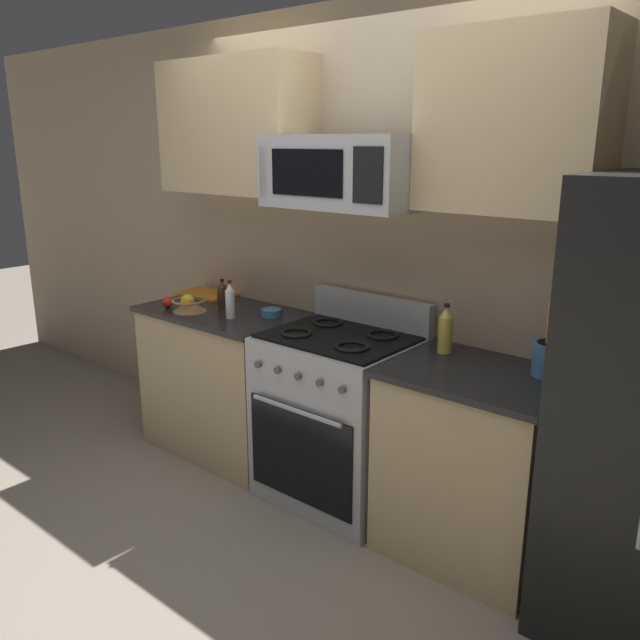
# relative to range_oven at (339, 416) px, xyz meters

# --- Properties ---
(ground_plane) EXTENTS (16.00, 16.00, 0.00)m
(ground_plane) POSITION_rel_range_oven_xyz_m (0.00, -0.66, -0.47)
(ground_plane) COLOR gray
(wall_back) EXTENTS (8.00, 0.10, 2.60)m
(wall_back) POSITION_rel_range_oven_xyz_m (0.00, 0.38, 0.83)
(wall_back) COLOR tan
(wall_back) RESTS_ON ground
(counter_left) EXTENTS (1.02, 0.62, 0.91)m
(counter_left) POSITION_rel_range_oven_xyz_m (-0.90, -0.00, -0.02)
(counter_left) COLOR tan
(counter_left) RESTS_ON ground
(range_oven) EXTENTS (0.76, 0.67, 1.09)m
(range_oven) POSITION_rel_range_oven_xyz_m (0.00, 0.00, 0.00)
(range_oven) COLOR #B2B5BA
(range_oven) RESTS_ON ground
(counter_right) EXTENTS (0.79, 0.62, 0.91)m
(counter_right) POSITION_rel_range_oven_xyz_m (0.79, -0.00, -0.02)
(counter_right) COLOR tan
(counter_right) RESTS_ON ground
(microwave) EXTENTS (0.79, 0.44, 0.35)m
(microwave) POSITION_rel_range_oven_xyz_m (-0.00, 0.03, 1.28)
(microwave) COLOR #B2B5BA
(upper_cabinets_left) EXTENTS (1.01, 0.34, 0.75)m
(upper_cabinets_left) POSITION_rel_range_oven_xyz_m (-0.91, 0.16, 1.50)
(upper_cabinets_left) COLOR tan
(upper_cabinets_right) EXTENTS (0.78, 0.34, 0.75)m
(upper_cabinets_right) POSITION_rel_range_oven_xyz_m (0.79, 0.16, 1.50)
(upper_cabinets_right) COLOR tan
(utensil_crock) EXTENTS (0.16, 0.16, 0.33)m
(utensil_crock) POSITION_rel_range_oven_xyz_m (1.04, 0.16, 0.52)
(utensil_crock) COLOR teal
(utensil_crock) RESTS_ON counter_right
(fruit_basket) EXTENTS (0.21, 0.21, 0.10)m
(fruit_basket) POSITION_rel_range_oven_xyz_m (-1.03, -0.15, 0.48)
(fruit_basket) COLOR #9E7A4C
(fruit_basket) RESTS_ON counter_left
(apple_loose) EXTENTS (0.07, 0.07, 0.07)m
(apple_loose) POSITION_rel_range_oven_xyz_m (-1.20, -0.18, 0.47)
(apple_loose) COLOR red
(apple_loose) RESTS_ON counter_left
(cutting_board) EXTENTS (0.39, 0.28, 0.02)m
(cutting_board) POSITION_rel_range_oven_xyz_m (-1.28, 0.19, 0.44)
(cutting_board) COLOR orange
(cutting_board) RESTS_ON counter_left
(bottle_soy) EXTENTS (0.06, 0.06, 0.18)m
(bottle_soy) POSITION_rel_range_oven_xyz_m (-0.94, 0.04, 0.52)
(bottle_soy) COLOR #382314
(bottle_soy) RESTS_ON counter_left
(bottle_vinegar) EXTENTS (0.05, 0.05, 0.22)m
(bottle_vinegar) POSITION_rel_range_oven_xyz_m (-0.72, -0.10, 0.54)
(bottle_vinegar) COLOR silver
(bottle_vinegar) RESTS_ON counter_left
(bottle_oil) EXTENTS (0.07, 0.07, 0.24)m
(bottle_oil) POSITION_rel_range_oven_xyz_m (0.53, 0.14, 0.55)
(bottle_oil) COLOR gold
(bottle_oil) RESTS_ON counter_right
(prep_bowl) EXTENTS (0.12, 0.12, 0.04)m
(prep_bowl) POSITION_rel_range_oven_xyz_m (-0.57, 0.08, 0.46)
(prep_bowl) COLOR teal
(prep_bowl) RESTS_ON counter_left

